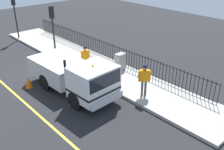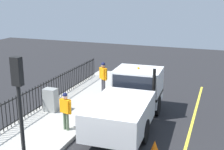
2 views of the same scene
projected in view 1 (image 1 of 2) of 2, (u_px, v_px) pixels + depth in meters
ground_plane at (48, 78)px, 16.57m from camera, size 46.60×46.60×0.00m
sidewalk_slab at (90, 63)px, 18.59m from camera, size 3.16×21.18×0.17m
lane_marking at (11, 91)px, 15.08m from camera, size 0.12×19.06×0.01m
work_truck at (76, 75)px, 14.24m from camera, size 2.47×6.10×2.49m
worker_standing at (144, 77)px, 13.83m from camera, size 0.55×0.51×1.83m
pedestrian_distant at (85, 55)px, 16.94m from camera, size 0.60×0.32×1.64m
iron_fence at (104, 49)px, 19.08m from camera, size 0.04×18.04×1.27m
traffic_light_near at (52, 22)px, 18.16m from camera, size 0.31×0.22×3.79m
traffic_light_mid at (14, 8)px, 22.41m from camera, size 0.30×0.22×3.81m
utility_cabinet at (120, 62)px, 17.12m from camera, size 0.63×0.46×1.13m
traffic_cone at (29, 83)px, 15.32m from camera, size 0.44×0.44×0.63m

